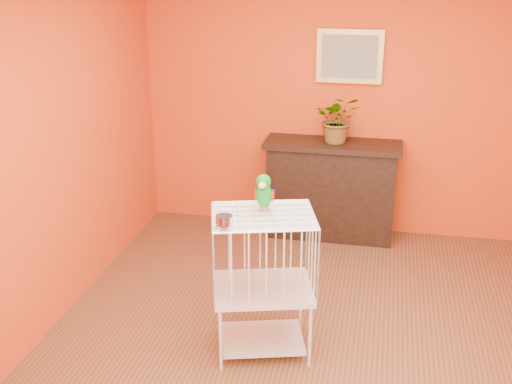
# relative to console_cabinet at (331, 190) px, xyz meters

# --- Properties ---
(ground) EXTENTS (4.50, 4.50, 0.00)m
(ground) POSITION_rel_console_cabinet_xyz_m (0.10, -2.02, -0.48)
(ground) COLOR brown
(ground) RESTS_ON ground
(room_shell) EXTENTS (4.50, 4.50, 4.50)m
(room_shell) POSITION_rel_console_cabinet_xyz_m (0.10, -2.02, 1.10)
(room_shell) COLOR #C43E12
(room_shell) RESTS_ON ground
(console_cabinet) EXTENTS (1.30, 0.47, 0.97)m
(console_cabinet) POSITION_rel_console_cabinet_xyz_m (0.00, 0.00, 0.00)
(console_cabinet) COLOR black
(console_cabinet) RESTS_ON ground
(potted_plant) EXTENTS (0.47, 0.50, 0.36)m
(potted_plant) POSITION_rel_console_cabinet_xyz_m (0.04, -0.01, 0.66)
(potted_plant) COLOR #26722D
(potted_plant) RESTS_ON console_cabinet
(framed_picture) EXTENTS (0.62, 0.04, 0.50)m
(framed_picture) POSITION_rel_console_cabinet_xyz_m (0.10, 0.19, 1.27)
(framed_picture) COLOR gold
(framed_picture) RESTS_ON room_shell
(birdcage) EXTENTS (0.79, 0.68, 1.04)m
(birdcage) POSITION_rel_console_cabinet_xyz_m (-0.27, -2.06, 0.05)
(birdcage) COLOR beige
(birdcage) RESTS_ON ground
(feed_cup) EXTENTS (0.11, 0.11, 0.08)m
(feed_cup) POSITION_rel_console_cabinet_xyz_m (-0.47, -2.32, 0.60)
(feed_cup) COLOR silver
(feed_cup) RESTS_ON birdcage
(parrot) EXTENTS (0.14, 0.25, 0.28)m
(parrot) POSITION_rel_console_cabinet_xyz_m (-0.28, -2.01, 0.69)
(parrot) COLOR #59544C
(parrot) RESTS_ON birdcage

